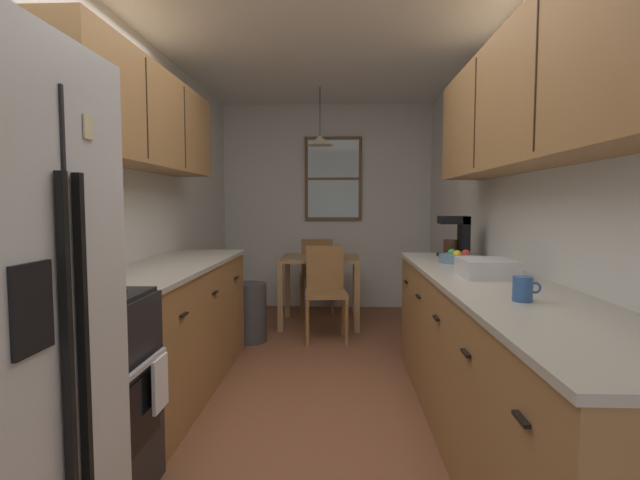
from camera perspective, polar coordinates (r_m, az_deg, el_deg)
The scene contains 24 objects.
ground_plane at distance 3.78m, azimuth -0.39°, elevation -16.06°, with size 12.00×12.00×0.00m, color brown.
wall_left at distance 3.85m, azimuth -20.92°, elevation 3.43°, with size 0.10×9.00×2.55m, color silver.
wall_right at distance 3.73m, azimuth 20.84°, elevation 3.42°, with size 0.10×9.00×2.55m, color silver.
wall_back at distance 6.19m, azimuth 0.81°, elevation 3.90°, with size 4.40×0.10×2.55m, color silver.
ceiling_slab at distance 3.77m, azimuth -0.41°, elevation 24.10°, with size 4.40×9.00×0.08m, color white.
stove_range at distance 2.43m, azimuth -27.73°, elevation -16.43°, with size 0.66×0.60×1.10m.
microwave_over_range at distance 2.37m, azimuth -31.19°, elevation 12.78°, with size 0.39×0.62×0.30m.
counter_left at distance 3.60m, azimuth -16.97°, elevation -9.77°, with size 0.64×2.06×0.90m.
upper_cabinets_left at distance 3.54m, azimuth -19.94°, elevation 13.20°, with size 0.33×2.14×0.65m.
counter_right at distance 2.85m, azimuth 19.73°, elevation -13.58°, with size 0.64×3.08×0.90m.
upper_cabinets_right at distance 2.77m, azimuth 23.67°, elevation 15.20°, with size 0.33×2.76×0.71m.
dining_table at distance 5.29m, azimuth -0.00°, elevation -3.41°, with size 0.84×0.73×0.74m.
dining_chair_near at distance 4.74m, azimuth 0.65°, elevation -5.61°, with size 0.43×0.43×0.90m.
dining_chair_far at distance 5.87m, azimuth -0.34°, elevation -3.70°, with size 0.42×0.42×0.90m.
pendant_light at distance 5.29m, azimuth -0.00°, elevation 11.60°, with size 0.28×0.28×0.61m.
back_window at distance 6.12m, azimuth 1.57°, elevation 7.18°, with size 0.71×0.05×1.04m.
trash_bin at distance 4.73m, azimuth -8.37°, elevation -8.39°, with size 0.34×0.34×0.56m, color #3F3F42.
storage_canister at distance 2.67m, azimuth -23.77°, elevation -3.03°, with size 0.13×0.13×0.18m.
dish_towel at distance 2.40m, azimuth -18.25°, elevation -15.67°, with size 0.02×0.16×0.24m, color white.
coffee_maker at distance 3.93m, azimuth 15.81°, elevation 0.51°, with size 0.22×0.18×0.32m.
mug_by_coffeemaker at distance 2.23m, azimuth 22.71°, elevation -5.32°, with size 0.12×0.08×0.11m.
fruit_bowl at distance 3.53m, azimuth 15.83°, elevation -1.99°, with size 0.26×0.26×0.09m.
dish_rack at distance 2.90m, azimuth 18.91°, elevation -3.11°, with size 0.28×0.34×0.10m, color silver.
table_serving_bowl at distance 5.36m, azimuth 0.17°, elevation -1.57°, with size 0.17×0.17×0.06m, color silver.
Camera 1 is at (0.17, -2.54, 1.31)m, focal length 27.28 mm.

